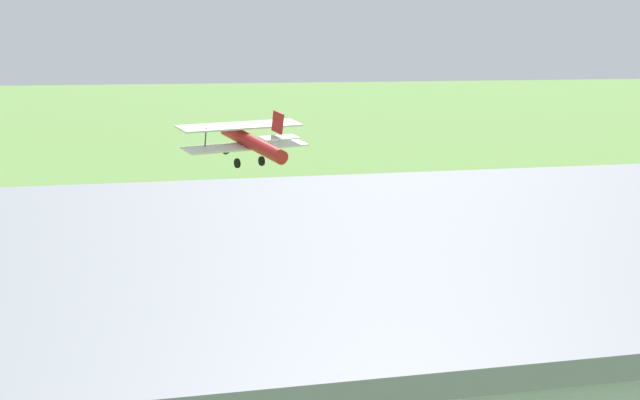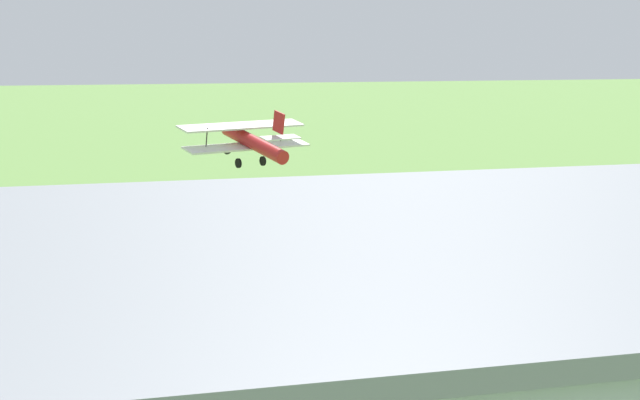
# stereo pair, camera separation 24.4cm
# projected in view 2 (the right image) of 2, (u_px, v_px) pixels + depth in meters

# --- Properties ---
(ground_plane) EXTENTS (400.00, 400.00, 0.00)m
(ground_plane) POSITION_uv_depth(u_px,v_px,m) (208.00, 219.00, 60.91)
(ground_plane) COLOR #608C42
(biplane) EXTENTS (9.22, 7.73, 3.92)m
(biplane) POSITION_uv_depth(u_px,v_px,m) (251.00, 140.00, 61.48)
(biplane) COLOR #B21E1E
(person_crossing_taxiway) EXTENTS (0.53, 0.53, 1.77)m
(person_crossing_taxiway) POSITION_uv_depth(u_px,v_px,m) (59.00, 315.00, 36.56)
(person_crossing_taxiway) COLOR #72338C
(person_crossing_taxiway) RESTS_ON ground_plane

